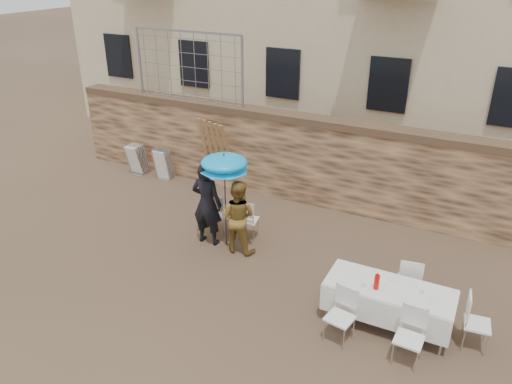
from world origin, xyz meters
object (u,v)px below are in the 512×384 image
at_px(man_suit, 207,204).
at_px(soda_bottle, 377,282).
at_px(couple_chair_left, 221,212).
at_px(table_chair_front_left, 340,317).
at_px(umbrella, 224,166).
at_px(table_chair_front_right, 409,338).
at_px(woman_dress, 238,217).
at_px(chair_stack_left, 141,157).
at_px(chair_stack_right, 166,162).
at_px(table_chair_back, 410,279).
at_px(banquet_table, 390,289).
at_px(table_chair_side, 478,323).
at_px(couple_chair_right, 248,219).

xyz_separation_m(man_suit, soda_bottle, (3.96, -1.10, -0.04)).
bearing_deg(couple_chair_left, table_chair_front_left, 150.15).
distance_m(umbrella, table_chair_front_right, 4.83).
xyz_separation_m(woman_dress, table_chair_front_left, (2.81, -1.70, -0.33)).
relative_size(woman_dress, umbrella, 0.82).
xyz_separation_m(chair_stack_left, chair_stack_right, (0.90, 0.00, 0.00)).
xyz_separation_m(man_suit, table_chair_back, (4.36, -0.15, -0.47)).
height_order(table_chair_front_left, chair_stack_left, table_chair_front_left).
relative_size(soda_bottle, table_chair_front_left, 0.27).
bearing_deg(table_chair_back, banquet_table, 67.17).
xyz_separation_m(soda_bottle, table_chair_front_right, (0.70, -0.60, -0.43)).
bearing_deg(banquet_table, umbrella, 164.36).
distance_m(man_suit, table_chair_front_right, 4.98).
height_order(couple_chair_left, table_chair_front_left, same).
bearing_deg(soda_bottle, chair_stack_right, 152.44).
xyz_separation_m(couple_chair_left, table_chair_front_left, (3.56, -2.25, 0.00)).
distance_m(banquet_table, table_chair_back, 0.86).
relative_size(woman_dress, table_chair_side, 1.69).
bearing_deg(soda_bottle, man_suit, 164.44).
relative_size(woman_dress, table_chair_front_left, 1.69).
height_order(banquet_table, chair_stack_right, chair_stack_right).
height_order(woman_dress, couple_chair_left, woman_dress).
relative_size(man_suit, couple_chair_left, 1.97).
bearing_deg(chair_stack_left, chair_stack_right, 0.00).
relative_size(couple_chair_left, table_chair_front_left, 1.00).
distance_m(table_chair_front_left, chair_stack_left, 8.50).
relative_size(man_suit, chair_stack_left, 2.06).
height_order(couple_chair_right, soda_bottle, soda_bottle).
bearing_deg(couple_chair_right, table_chair_back, 159.17).
xyz_separation_m(umbrella, couple_chair_left, (-0.40, 0.45, -1.38)).
distance_m(couple_chair_left, table_chair_front_right, 5.18).
height_order(woman_dress, table_chair_front_right, woman_dress).
height_order(umbrella, chair_stack_right, umbrella).
height_order(table_chair_front_left, table_chair_back, same).
xyz_separation_m(umbrella, table_chair_side, (5.16, -0.95, -1.38)).
distance_m(chair_stack_left, chair_stack_right, 0.90).
height_order(man_suit, couple_chair_left, man_suit).
bearing_deg(chair_stack_right, table_chair_front_right, -28.93).
xyz_separation_m(couple_chair_right, table_chair_front_left, (2.86, -2.25, 0.00)).
distance_m(table_chair_back, chair_stack_right, 7.76).
xyz_separation_m(woman_dress, chair_stack_left, (-4.59, 2.50, -0.35)).
bearing_deg(woman_dress, man_suit, -3.23).
xyz_separation_m(umbrella, couple_chair_right, (0.30, 0.45, -1.38)).
relative_size(soda_bottle, table_chair_front_right, 0.27).
xyz_separation_m(couple_chair_right, chair_stack_right, (-3.64, 1.95, -0.02)).
xyz_separation_m(umbrella, banquet_table, (3.76, -1.05, -1.13)).
distance_m(table_chair_back, table_chair_side, 1.39).
bearing_deg(couple_chair_right, soda_bottle, 143.15).
bearing_deg(chair_stack_right, soda_bottle, -27.56).
height_order(table_chair_front_right, chair_stack_right, table_chair_front_right).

